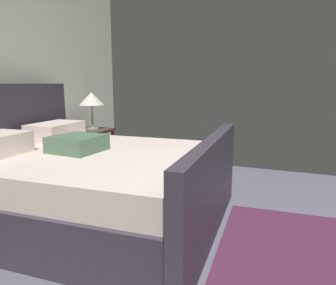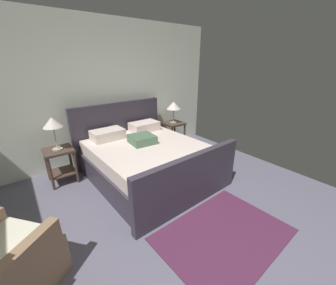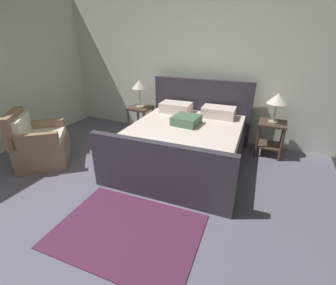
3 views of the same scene
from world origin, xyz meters
name	(u,v)px [view 2 (image 2 of 3)]	position (x,y,z in m)	size (l,w,h in m)	color
ground_plane	(227,281)	(0.00, 0.00, -0.01)	(5.41, 6.61, 0.02)	slate
wall_back	(93,94)	(0.00, 3.37, 1.36)	(5.53, 0.12, 2.73)	silver
bed	(147,158)	(0.41, 2.12, 0.35)	(1.99, 2.26, 1.21)	#39333F
nightstand_right	(173,130)	(1.68, 2.97, 0.40)	(0.44, 0.44, 0.60)	#4B372D
table_lamp_right	(174,106)	(1.68, 2.97, 1.00)	(0.33, 0.33, 0.49)	#B7B293
nightstand_left	(60,160)	(-0.84, 2.84, 0.40)	(0.44, 0.44, 0.60)	#4B372D
table_lamp_left	(52,123)	(-0.84, 2.84, 1.04)	(0.29, 0.29, 0.54)	#B7B293
area_rug	(224,235)	(0.42, 0.39, 0.01)	(1.54, 1.10, 0.01)	#522442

